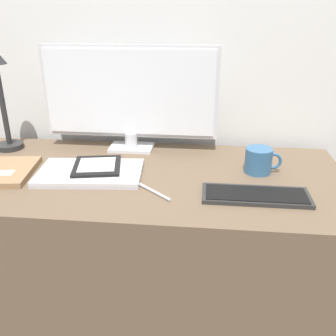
{
  "coord_description": "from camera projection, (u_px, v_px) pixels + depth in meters",
  "views": [
    {
      "loc": [
        0.2,
        -0.92,
        1.25
      ],
      "look_at": [
        0.09,
        0.12,
        0.8
      ],
      "focal_mm": 40.0,
      "sensor_mm": 36.0,
      "label": 1
    }
  ],
  "objects": [
    {
      "name": "wall_back",
      "position": [
        157.0,
        21.0,
        1.4
      ],
      "size": [
        3.6,
        0.05,
        2.4
      ],
      "color": "silver",
      "rests_on": "ground_plane"
    },
    {
      "name": "desk",
      "position": [
        146.0,
        265.0,
        1.39
      ],
      "size": [
        1.33,
        0.62,
        0.74
      ],
      "color": "brown",
      "rests_on": "ground_plane"
    },
    {
      "name": "monitor",
      "position": [
        130.0,
        96.0,
        1.38
      ],
      "size": [
        0.65,
        0.11,
        0.39
      ],
      "color": "silver",
      "rests_on": "desk"
    },
    {
      "name": "keyboard",
      "position": [
        256.0,
        195.0,
        1.09
      ],
      "size": [
        0.31,
        0.12,
        0.01
      ],
      "color": "#282828",
      "rests_on": "desk"
    },
    {
      "name": "laptop",
      "position": [
        90.0,
        173.0,
        1.23
      ],
      "size": [
        0.35,
        0.23,
        0.02
      ],
      "color": "#BCBCC1",
      "rests_on": "desk"
    },
    {
      "name": "ereader",
      "position": [
        97.0,
        166.0,
        1.24
      ],
      "size": [
        0.18,
        0.19,
        0.01
      ],
      "color": "black",
      "rests_on": "laptop"
    },
    {
      "name": "desk_lamp",
      "position": [
        0.0,
        92.0,
        1.38
      ],
      "size": [
        0.1,
        0.1,
        0.38
      ],
      "color": "#282828",
      "rests_on": "desk"
    },
    {
      "name": "notebook",
      "position": [
        2.0,
        171.0,
        1.24
      ],
      "size": [
        0.23,
        0.25,
        0.02
      ],
      "color": "#93704C",
      "rests_on": "desk"
    },
    {
      "name": "coffee_mug",
      "position": [
        259.0,
        160.0,
        1.24
      ],
      "size": [
        0.12,
        0.09,
        0.08
      ],
      "color": "#336089",
      "rests_on": "desk"
    },
    {
      "name": "pen",
      "position": [
        154.0,
        192.0,
        1.11
      ],
      "size": [
        0.11,
        0.1,
        0.01
      ],
      "color": "silver",
      "rests_on": "desk"
    }
  ]
}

